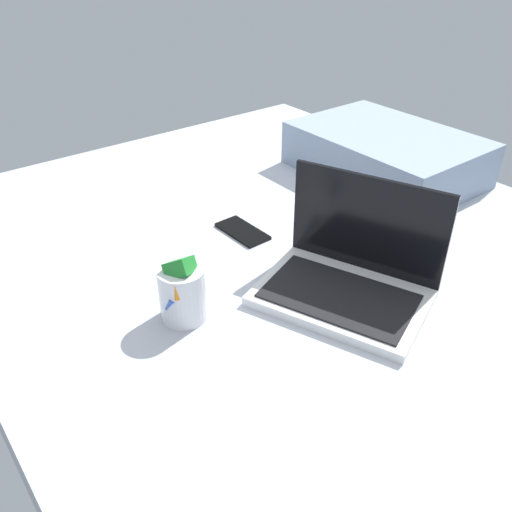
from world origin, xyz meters
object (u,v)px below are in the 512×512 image
(pillow, at_px, (386,154))
(cell_phone, at_px, (242,231))
(laptop, at_px, (349,275))
(snack_cup, at_px, (182,292))

(pillow, bearing_deg, cell_phone, -88.08)
(cell_phone, distance_m, pillow, 0.54)
(cell_phone, bearing_deg, pillow, 0.31)
(cell_phone, bearing_deg, laptop, -87.55)
(snack_cup, height_order, pillow, snack_cup)
(snack_cup, bearing_deg, cell_phone, 123.86)
(snack_cup, relative_size, cell_phone, 1.03)
(snack_cup, height_order, cell_phone, snack_cup)
(laptop, distance_m, cell_phone, 0.33)
(laptop, relative_size, cell_phone, 2.80)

